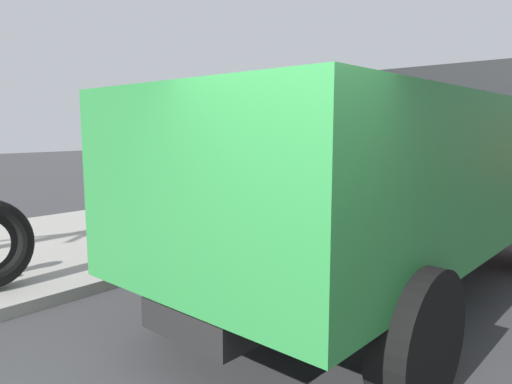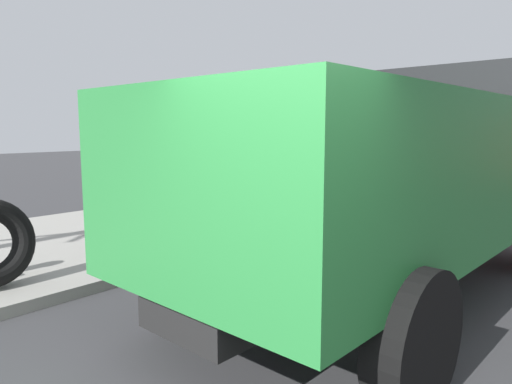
# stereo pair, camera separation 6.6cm
# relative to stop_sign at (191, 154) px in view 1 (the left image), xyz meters

# --- Properties ---
(stop_sign) EXTENTS (0.76, 0.08, 2.21)m
(stop_sign) POSITION_rel_stop_sign_xyz_m (0.00, 0.00, 0.00)
(stop_sign) COLOR gray
(stop_sign) RESTS_ON sidewalk_curb
(dump_truck_green) EXTENTS (7.07, 2.96, 3.00)m
(dump_truck_green) POSITION_rel_stop_sign_xyz_m (0.82, -3.14, -0.08)
(dump_truck_green) COLOR #237033
(dump_truck_green) RESTS_ON ground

